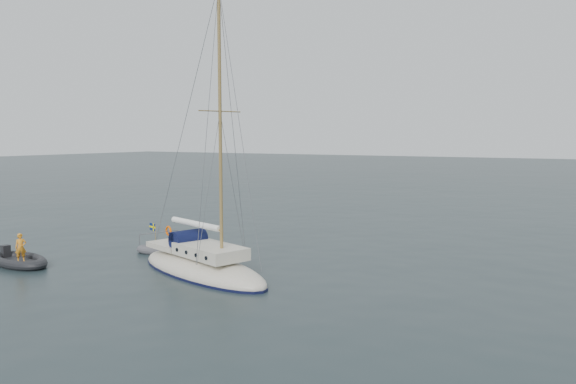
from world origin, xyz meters
The scene contains 4 objects.
ground centered at (0.00, 0.00, 0.00)m, with size 300.00×300.00×0.00m, color black.
sailboat centered at (-2.47, -2.11, 1.01)m, with size 9.35×2.80×13.31m.
dinghy centered at (-7.15, 0.49, 0.19)m, with size 3.06×1.38×0.44m.
rib centered at (-11.48, -5.13, 0.25)m, with size 4.16×1.89×1.61m.
Camera 1 is at (13.50, -22.26, 6.34)m, focal length 35.00 mm.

